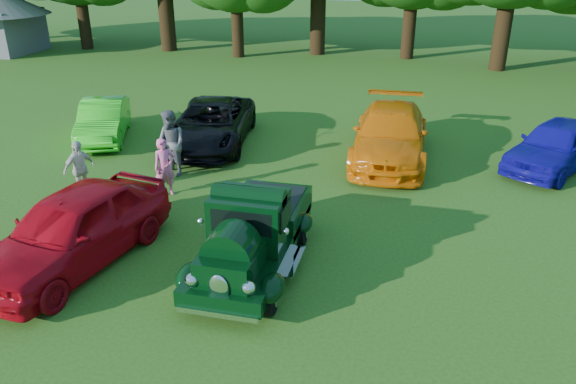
% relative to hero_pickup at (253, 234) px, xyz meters
% --- Properties ---
extents(ground, '(120.00, 120.00, 0.00)m').
position_rel_hero_pickup_xyz_m(ground, '(-0.79, -0.33, -0.77)').
color(ground, '#2C5313').
rests_on(ground, ground).
extents(hero_pickup, '(2.12, 4.56, 1.78)m').
position_rel_hero_pickup_xyz_m(hero_pickup, '(0.00, 0.00, 0.00)').
color(hero_pickup, black).
rests_on(hero_pickup, ground).
extents(red_convertible, '(2.80, 5.15, 1.66)m').
position_rel_hero_pickup_xyz_m(red_convertible, '(-3.76, -0.78, 0.06)').
color(red_convertible, '#AD0712').
rests_on(red_convertible, ground).
extents(back_car_lime, '(2.92, 4.36, 1.36)m').
position_rel_hero_pickup_xyz_m(back_car_lime, '(-7.61, 6.91, -0.09)').
color(back_car_lime, '#2ACF1B').
rests_on(back_car_lime, ground).
extents(back_car_black, '(3.26, 5.65, 1.48)m').
position_rel_hero_pickup_xyz_m(back_car_black, '(-3.73, 7.28, -0.03)').
color(back_car_black, black).
rests_on(back_car_black, ground).
extents(back_car_orange, '(2.41, 5.63, 1.62)m').
position_rel_hero_pickup_xyz_m(back_car_orange, '(2.31, 7.34, 0.04)').
color(back_car_orange, orange).
rests_on(back_car_orange, ground).
extents(back_car_blue, '(3.87, 4.68, 1.51)m').
position_rel_hero_pickup_xyz_m(back_car_blue, '(7.30, 7.66, -0.02)').
color(back_car_blue, '#120D93').
rests_on(back_car_blue, ground).
extents(spectator_pink, '(0.70, 0.69, 1.62)m').
position_rel_hero_pickup_xyz_m(spectator_pink, '(-3.42, 2.99, 0.04)').
color(spectator_pink, pink).
rests_on(spectator_pink, ground).
extents(spectator_grey, '(1.20, 1.13, 1.97)m').
position_rel_hero_pickup_xyz_m(spectator_grey, '(-3.87, 4.39, 0.21)').
color(spectator_grey, slate).
rests_on(spectator_grey, ground).
extents(spectator_white, '(0.74, 1.01, 1.59)m').
position_rel_hero_pickup_xyz_m(spectator_white, '(-5.62, 2.36, 0.02)').
color(spectator_white, beige).
rests_on(spectator_white, ground).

